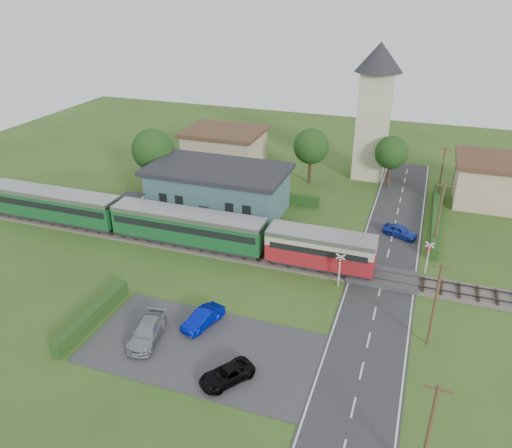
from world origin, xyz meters
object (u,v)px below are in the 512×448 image
(equipment_hut, at_px, (132,206))
(house_east, at_px, (491,180))
(crossing_signal_far, at_px, (428,253))
(car_park_silver, at_px, (147,332))
(pedestrian_near, at_px, (264,232))
(pedestrian_far, at_px, (134,210))
(car_on_road, at_px, (400,231))
(church_tower, at_px, (375,102))
(house_west, at_px, (225,148))
(crossing_signal_near, at_px, (340,265))
(car_park_blue, at_px, (203,318))
(station_building, at_px, (218,189))
(train, at_px, (160,222))
(car_park_dark, at_px, (227,374))

(equipment_hut, distance_m, house_east, 42.41)
(crossing_signal_far, distance_m, car_park_silver, 25.73)
(pedestrian_near, relative_size, pedestrian_far, 0.97)
(house_east, relative_size, car_on_road, 2.42)
(car_park_silver, bearing_deg, church_tower, 65.00)
(car_park_silver, relative_size, pedestrian_near, 3.06)
(equipment_hut, distance_m, house_west, 20.05)
(crossing_signal_far, height_order, pedestrian_far, crossing_signal_far)
(equipment_hut, distance_m, pedestrian_far, 0.55)
(house_east, height_order, car_park_silver, house_east)
(house_west, xyz_separation_m, pedestrian_far, (-2.95, -19.56, -1.54))
(pedestrian_near, bearing_deg, crossing_signal_near, 126.34)
(house_west, distance_m, car_park_silver, 38.63)
(church_tower, height_order, pedestrian_far, church_tower)
(house_west, xyz_separation_m, car_park_blue, (12.46, -34.50, -2.07))
(car_on_road, relative_size, car_park_blue, 0.93)
(station_building, height_order, car_on_road, station_building)
(station_building, xyz_separation_m, crossing_signal_far, (23.60, -6.60, -0.55))
(train, bearing_deg, pedestrian_near, 16.94)
(pedestrian_near, bearing_deg, equipment_hut, -21.76)
(car_park_dark, bearing_deg, station_building, 149.10)
(house_east, bearing_deg, car_park_dark, -115.67)
(pedestrian_far, bearing_deg, car_on_road, -80.25)
(crossing_signal_near, xyz_separation_m, car_park_dark, (-4.90, -14.09, -1.52))
(pedestrian_far, bearing_deg, crossing_signal_far, -93.29)
(crossing_signal_far, relative_size, pedestrian_far, 2.05)
(station_building, bearing_deg, crossing_signal_near, -34.81)
(house_east, distance_m, car_park_dark, 42.77)
(house_east, bearing_deg, pedestrian_far, -153.93)
(car_on_road, relative_size, car_park_silver, 0.77)
(house_east, bearing_deg, station_building, -156.56)
(car_on_road, bearing_deg, church_tower, 41.03)
(train, height_order, car_on_road, train)
(house_west, relative_size, car_park_blue, 2.76)
(station_building, height_order, crossing_signal_far, station_building)
(car_park_dark, bearing_deg, pedestrian_near, 136.00)
(equipment_hut, height_order, station_building, station_building)
(station_building, height_order, pedestrian_far, station_building)
(equipment_hut, xyz_separation_m, church_tower, (23.00, 22.80, 8.48))
(house_west, bearing_deg, house_east, -1.64)
(station_building, relative_size, train, 0.37)
(house_west, distance_m, crossing_signal_far, 35.26)
(station_building, distance_m, car_park_dark, 28.04)
(train, xyz_separation_m, pedestrian_near, (10.24, 3.12, -0.95))
(crossing_signal_near, relative_size, car_park_blue, 0.84)
(equipment_hut, distance_m, station_building, 9.92)
(church_tower, distance_m, house_east, 17.21)
(house_east, relative_size, car_park_dark, 2.27)
(crossing_signal_near, bearing_deg, crossing_signal_far, 33.69)
(equipment_hut, height_order, car_park_silver, equipment_hut)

